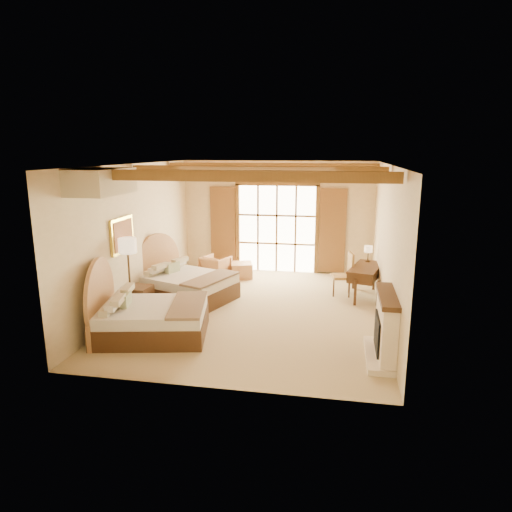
% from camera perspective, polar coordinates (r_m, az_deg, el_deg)
% --- Properties ---
extents(floor, '(7.00, 7.00, 0.00)m').
position_cam_1_polar(floor, '(10.28, -0.08, -6.74)').
color(floor, '#CDB585').
rests_on(floor, ground).
extents(wall_back, '(5.50, 0.00, 5.50)m').
position_cam_1_polar(wall_back, '(13.27, 2.65, 4.90)').
color(wall_back, beige).
rests_on(wall_back, ground).
extents(wall_left, '(0.00, 7.00, 7.00)m').
position_cam_1_polar(wall_left, '(10.69, -14.76, 2.48)').
color(wall_left, beige).
rests_on(wall_left, ground).
extents(wall_right, '(0.00, 7.00, 7.00)m').
position_cam_1_polar(wall_right, '(9.75, 16.02, 1.41)').
color(wall_right, beige).
rests_on(wall_right, ground).
extents(ceiling, '(7.00, 7.00, 0.00)m').
position_cam_1_polar(ceiling, '(9.68, -0.09, 11.38)').
color(ceiling, '#AE6F31').
rests_on(ceiling, ground).
extents(ceiling_beams, '(5.39, 4.60, 0.18)m').
position_cam_1_polar(ceiling_beams, '(9.68, -0.09, 10.67)').
color(ceiling_beams, brown).
rests_on(ceiling_beams, ceiling).
extents(french_doors, '(3.95, 0.08, 2.60)m').
position_cam_1_polar(french_doors, '(13.26, 2.60, 3.37)').
color(french_doors, white).
rests_on(french_doors, ground).
extents(fireplace, '(0.46, 1.40, 1.16)m').
position_cam_1_polar(fireplace, '(8.13, 15.78, -8.93)').
color(fireplace, '#F4DDC2').
rests_on(fireplace, ground).
extents(painting, '(0.06, 0.95, 0.75)m').
position_cam_1_polar(painting, '(9.98, -16.36, 2.52)').
color(painting, gold).
rests_on(painting, wall_left).
extents(canopy_valance, '(0.70, 1.40, 0.45)m').
position_cam_1_polar(canopy_valance, '(8.60, -18.77, 8.81)').
color(canopy_valance, beige).
rests_on(canopy_valance, ceiling).
extents(bed_near, '(2.32, 1.91, 1.34)m').
position_cam_1_polar(bed_near, '(9.05, -13.76, -7.22)').
color(bed_near, '#442818').
rests_on(bed_near, floor).
extents(bed_far, '(2.50, 2.11, 1.32)m').
position_cam_1_polar(bed_far, '(11.04, -9.22, -3.33)').
color(bed_far, '#442818').
rests_on(bed_far, floor).
extents(nightstand, '(0.55, 0.55, 0.61)m').
position_cam_1_polar(nightstand, '(10.29, -14.44, -5.35)').
color(nightstand, '#442818').
rests_on(nightstand, floor).
extents(floor_lamp, '(0.37, 0.37, 1.73)m').
position_cam_1_polar(floor_lamp, '(9.75, -15.74, 0.66)').
color(floor_lamp, '#3D2E19').
rests_on(floor_lamp, floor).
extents(armchair, '(0.88, 0.90, 0.64)m').
position_cam_1_polar(armchair, '(12.70, -5.07, -1.40)').
color(armchair, '#BB814E').
rests_on(armchair, floor).
extents(ottoman, '(0.71, 0.71, 0.42)m').
position_cam_1_polar(ottoman, '(12.78, -1.82, -1.78)').
color(ottoman, tan).
rests_on(ottoman, floor).
extents(desk, '(0.96, 1.53, 0.77)m').
position_cam_1_polar(desk, '(11.35, 13.50, -3.01)').
color(desk, '#442818').
rests_on(desk, floor).
extents(desk_chair, '(0.56, 0.55, 1.06)m').
position_cam_1_polar(desk_chair, '(11.42, 10.78, -3.20)').
color(desk_chair, olive).
rests_on(desk_chair, floor).
extents(desk_lamp, '(0.20, 0.20, 0.40)m').
position_cam_1_polar(desk_lamp, '(11.69, 13.87, 0.77)').
color(desk_lamp, '#3D2E19').
rests_on(desk_lamp, desk).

